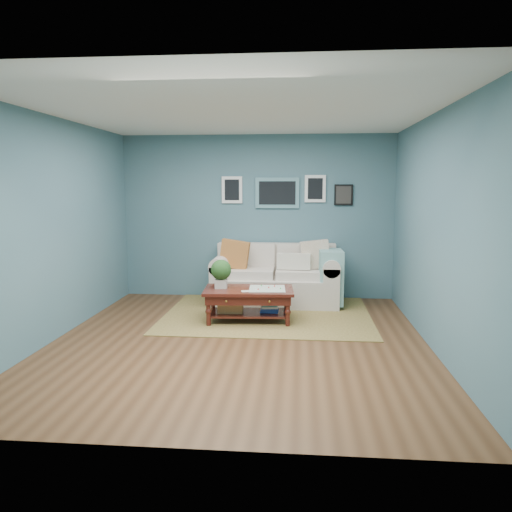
# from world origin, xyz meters

# --- Properties ---
(room_shell) EXTENTS (5.00, 5.02, 2.70)m
(room_shell) POSITION_xyz_m (0.01, 0.06, 1.36)
(room_shell) COLOR brown
(room_shell) RESTS_ON ground
(area_rug) EXTENTS (2.96, 2.37, 0.01)m
(area_rug) POSITION_xyz_m (0.26, 1.29, 0.01)
(area_rug) COLOR brown
(area_rug) RESTS_ON ground
(loveseat) EXTENTS (2.03, 0.92, 1.04)m
(loveseat) POSITION_xyz_m (0.42, 2.03, 0.42)
(loveseat) COLOR beige
(loveseat) RESTS_ON ground
(coffee_table) EXTENTS (1.27, 0.79, 0.86)m
(coffee_table) POSITION_xyz_m (-0.04, 0.93, 0.38)
(coffee_table) COLOR #370E0E
(coffee_table) RESTS_ON ground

